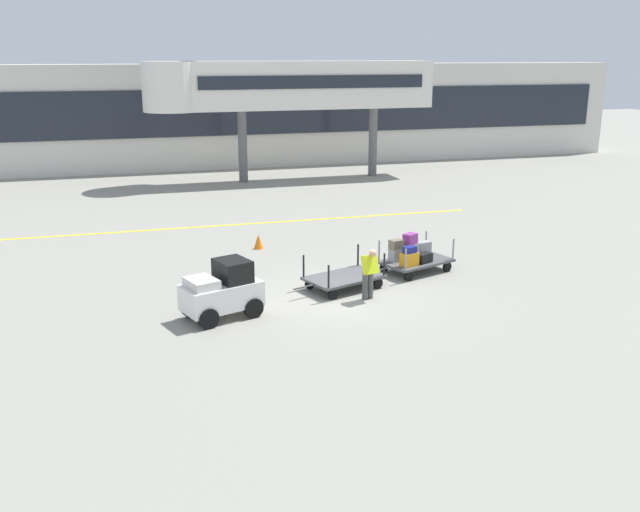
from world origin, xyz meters
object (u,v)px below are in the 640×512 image
(baggage_tug, at_px, (223,291))
(baggage_cart_lead, at_px, (344,278))
(baggage_cart_middle, at_px, (413,255))
(safety_cone_near, at_px, (259,241))
(baggage_handler, at_px, (369,271))

(baggage_tug, height_order, baggage_cart_lead, baggage_tug)
(baggage_cart_middle, height_order, safety_cone_near, baggage_cart_middle)
(baggage_tug, xyz_separation_m, safety_cone_near, (2.35, 6.63, -0.48))
(baggage_cart_lead, relative_size, safety_cone_near, 5.59)
(baggage_cart_lead, height_order, safety_cone_near, baggage_cart_lead)
(baggage_handler, bearing_deg, safety_cone_near, 107.16)
(baggage_cart_lead, bearing_deg, baggage_handler, -70.78)
(baggage_cart_middle, bearing_deg, baggage_handler, -137.15)
(baggage_cart_middle, bearing_deg, baggage_cart_lead, -159.87)
(baggage_tug, xyz_separation_m, baggage_handler, (4.33, 0.21, 0.11))
(baggage_cart_middle, relative_size, baggage_handler, 1.97)
(baggage_cart_middle, relative_size, safety_cone_near, 5.59)
(baggage_handler, bearing_deg, baggage_cart_middle, 42.85)
(baggage_cart_lead, xyz_separation_m, baggage_handler, (0.40, -1.16, 0.52))
(baggage_cart_lead, relative_size, baggage_handler, 1.97)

